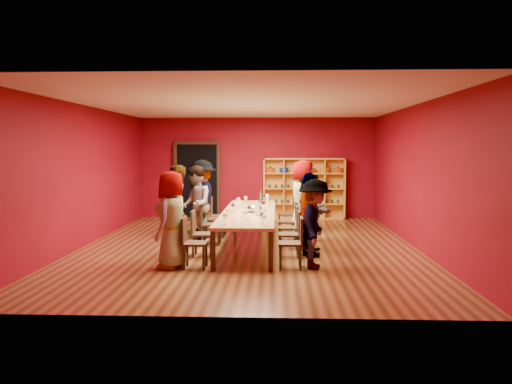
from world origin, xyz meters
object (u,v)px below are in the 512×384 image
chair_person_right_1 (293,231)px  chair_person_right_4 (289,212)px  tasting_table (249,214)px  person_left_1 (176,211)px  person_right_0 (315,224)px  wine_bottle (261,198)px  chair_person_left_3 (213,216)px  chair_person_left_4 (215,213)px  person_right_2 (310,211)px  person_left_2 (195,205)px  spittoon_bowl (255,208)px  chair_person_right_2 (292,225)px  person_left_4 (199,199)px  person_right_4 (305,198)px  chair_person_left_1 (199,231)px  chair_person_right_3 (291,219)px  person_left_3 (202,199)px  chair_person_right_0 (295,240)px  person_right_1 (309,215)px  person_right_3 (303,201)px  shelving_unit (304,186)px  chair_person_left_2 (208,222)px  person_left_0 (172,220)px  chair_person_left_0 (191,240)px

chair_person_right_1 → chair_person_right_4: same height
tasting_table → person_left_1: 1.70m
person_right_0 → wine_bottle: size_ratio=4.96×
chair_person_left_3 → chair_person_left_4: (0.00, 0.51, 0.00)m
chair_person_left_3 → chair_person_right_1: same height
tasting_table → person_right_2: 1.29m
person_left_2 → person_right_0: (2.44, -2.10, -0.08)m
chair_person_left_4 → spittoon_bowl: 2.01m
tasting_table → chair_person_right_2: chair_person_right_2 is taller
person_left_4 → chair_person_right_1: size_ratio=1.89×
tasting_table → person_left_1: person_left_1 is taller
person_right_0 → person_right_4: (0.03, 3.87, 0.05)m
chair_person_left_4 → chair_person_right_2: 2.52m
chair_person_left_1 → chair_person_right_3: (1.82, 1.73, 0.00)m
person_left_3 → person_left_2: bearing=-3.3°
chair_person_right_0 → chair_person_right_2: size_ratio=1.00×
chair_person_left_4 → person_left_4: (-0.40, 0.00, 0.35)m
person_right_1 → spittoon_bowl: size_ratio=4.85×
person_right_3 → person_left_3: bearing=84.6°
shelving_unit → person_right_1: bearing=-92.0°
person_right_2 → chair_person_right_4: 2.20m
chair_person_left_1 → chair_person_right_2: (1.82, 0.86, 0.00)m
tasting_table → shelving_unit: (1.40, 4.32, 0.28)m
chair_person_left_2 → person_right_0: person_right_0 is taller
chair_person_right_2 → person_left_2: bearing=169.8°
chair_person_left_1 → person_left_3: (-0.25, 2.09, 0.42)m
person_left_0 → person_right_0: size_ratio=1.09×
chair_person_left_4 → shelving_unit: bearing=49.9°
wine_bottle → person_left_0: bearing=-111.2°
chair_person_left_2 → spittoon_bowl: 1.14m
chair_person_left_2 → chair_person_left_3: bearing=90.0°
person_left_0 → chair_person_right_0: bearing=104.9°
person_left_2 → person_left_3: person_left_3 is taller
person_right_2 → person_left_0: bearing=113.3°
chair_person_left_1 → chair_person_right_3: bearing=43.6°
person_right_2 → chair_person_right_3: 0.99m
person_right_2 → spittoon_bowl: (-1.15, 0.06, 0.04)m
person_left_1 → person_right_3: person_right_3 is taller
chair_person_left_0 → chair_person_left_1: size_ratio=1.00×
person_left_0 → chair_person_left_3: person_left_0 is taller
chair_person_right_0 → person_right_2: person_right_2 is taller
chair_person_left_3 → wine_bottle: size_ratio=2.83×
shelving_unit → wine_bottle: bearing=-114.7°
chair_person_right_4 → spittoon_bowl: bearing=-110.5°
tasting_table → chair_person_left_2: (-0.91, 0.21, -0.20)m
person_left_4 → person_right_4: (2.60, 0.40, -0.01)m
chair_person_right_1 → chair_person_right_2: (0.00, 0.82, 0.00)m
chair_person_left_4 → person_right_4: 2.26m
shelving_unit → chair_person_right_3: shelving_unit is taller
chair_person_left_1 → person_right_2: bearing=21.5°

